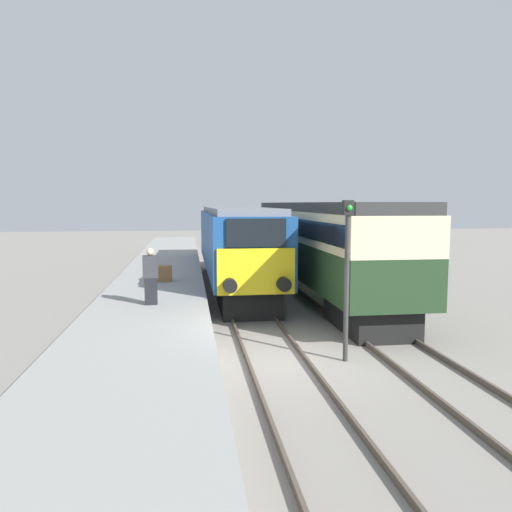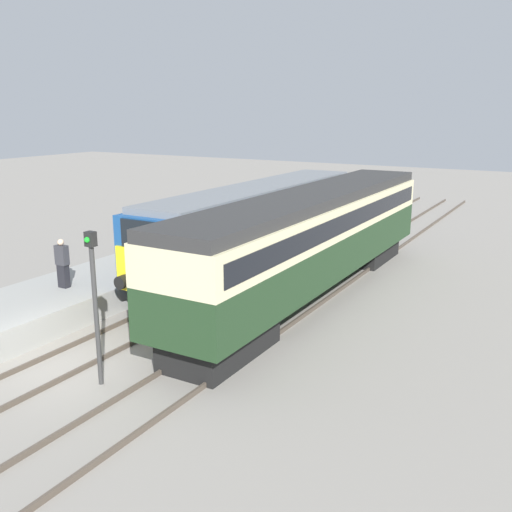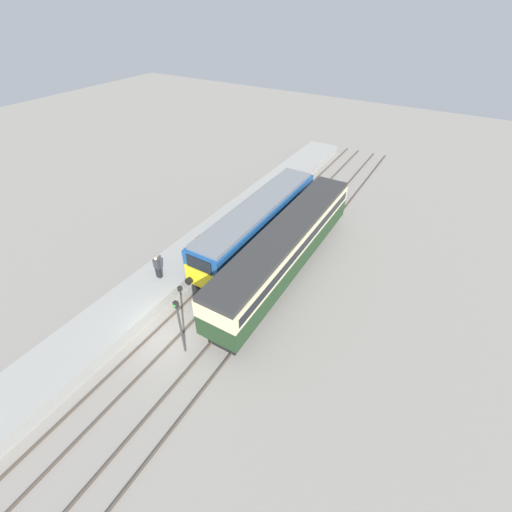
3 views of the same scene
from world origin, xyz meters
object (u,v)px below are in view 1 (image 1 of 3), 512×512
object	(u,v)px
person_on_platform	(151,277)
passenger_carriage	(318,239)
signal_post	(347,267)
locomotive	(235,243)
luggage_crate	(162,273)

from	to	relation	value
person_on_platform	passenger_carriage	bearing A→B (deg)	41.18
signal_post	locomotive	bearing A→B (deg)	98.70
person_on_platform	signal_post	xyz separation A→B (m)	(4.93, -3.34, 0.63)
passenger_carriage	luggage_crate	xyz separation A→B (m)	(-6.53, -1.27, -1.19)
passenger_carriage	signal_post	size ratio (longest dim) A/B	4.23
luggage_crate	signal_post	bearing A→B (deg)	-58.47
person_on_platform	luggage_crate	distance (m)	4.57
person_on_platform	luggage_crate	world-z (taller)	person_on_platform
passenger_carriage	person_on_platform	size ratio (longest dim) A/B	9.93
signal_post	luggage_crate	size ratio (longest dim) A/B	5.66
passenger_carriage	person_on_platform	world-z (taller)	passenger_carriage
locomotive	person_on_platform	size ratio (longest dim) A/B	8.84
signal_post	luggage_crate	xyz separation A→B (m)	(-4.83, 7.87, -1.17)
locomotive	passenger_carriage	xyz separation A→B (m)	(3.40, -1.96, 0.28)
passenger_carriage	luggage_crate	distance (m)	6.76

